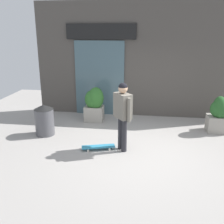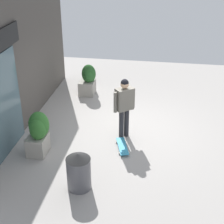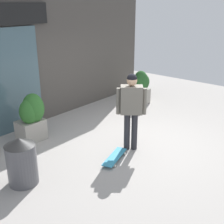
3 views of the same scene
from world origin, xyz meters
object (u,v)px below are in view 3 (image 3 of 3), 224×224
at_px(skateboard, 115,157).
at_px(trash_bin, 22,161).
at_px(planter_box_left, 32,116).
at_px(skateboarder, 131,104).
at_px(planter_box_right, 140,87).

height_order(skateboard, trash_bin, trash_bin).
xyz_separation_m(skateboard, planter_box_left, (-0.52, 2.03, 0.53)).
bearing_deg(skateboarder, planter_box_right, 172.69).
relative_size(skateboard, trash_bin, 0.97).
height_order(skateboarder, skateboard, skateboarder).
distance_m(skateboard, trash_bin, 1.86).
bearing_deg(skateboard, trash_bin, -40.07).
distance_m(skateboarder, skateboard, 1.14).
relative_size(planter_box_left, trash_bin, 1.28).
bearing_deg(skateboarder, planter_box_left, -99.16).
height_order(skateboard, planter_box_left, planter_box_left).
xyz_separation_m(skateboarder, planter_box_left, (-1.11, 1.99, -0.44)).
height_order(skateboarder, planter_box_right, skateboarder).
bearing_deg(trash_bin, planter_box_right, 10.35).
xyz_separation_m(skateboard, trash_bin, (-1.67, 0.72, 0.38)).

